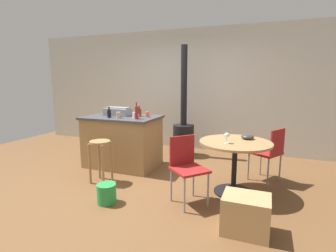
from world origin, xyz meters
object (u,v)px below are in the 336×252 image
Objects in this scene: bottle_0 at (137,113)px; bottle_1 at (139,112)px; dining_table at (235,154)px; wood_stove at (183,130)px; kitchen_island at (123,141)px; cup_2 at (136,113)px; cup_3 at (147,114)px; wine_glass at (227,135)px; cup_0 at (118,115)px; cardboard_box at (246,214)px; toolbox at (118,112)px; folding_chair_far at (187,164)px; serving_bowl at (248,137)px; plastic_bucket at (107,194)px; cup_1 at (135,115)px; wooden_stool at (100,153)px; folding_chair_near at (269,151)px; bottle_2 at (109,113)px.

bottle_1 is at bearing 109.67° from bottle_0.
dining_table is 1.96m from wood_stove.
cup_2 is at bearing 56.92° from kitchen_island.
wine_glass is (1.49, -0.70, -0.12)m from cup_3.
cup_0 is 0.23× the size of cardboard_box.
bottle_1 is 0.41× the size of cardboard_box.
cup_0 is (0.19, -0.29, -0.02)m from toolbox.
cup_2 is at bearing 138.03° from folding_chair_far.
bottle_0 is at bearing 145.47° from folding_chair_far.
plastic_bucket is at bearing -145.53° from serving_bowl.
toolbox reaches higher than kitchen_island.
cup_1 is 0.86× the size of wine_glass.
wooden_stool is at bearing 164.79° from cardboard_box.
bottle_1 is 0.22m from cup_1.
bottle_0 is 0.13m from cup_1.
plastic_bucket is at bearing -85.90° from cup_3.
wood_stove is 15.78× the size of wine_glass.
cup_1 reaches higher than cardboard_box.
folding_chair_near reaches higher than plastic_bucket.
cardboard_box is (0.24, -0.93, -0.37)m from dining_table.
dining_table is 2.08m from cup_2.
kitchen_island is 9.21× the size of wine_glass.
wooden_stool is 3.45× the size of bottle_2.
cup_3 reaches higher than wine_glass.
wood_stove is at bearing 108.83° from folding_chair_far.
wood_stove is 20.68× the size of cup_2.
wood_stove is at bearing 49.69° from cup_2.
wooden_stool is 3.64× the size of serving_bowl.
bottle_2 is at bearing 168.98° from wine_glass.
folding_chair_far is 2.97× the size of bottle_0.
wooden_stool is at bearing -111.69° from wood_stove.
toolbox is at bearing 151.20° from kitchen_island.
cup_3 is (-1.59, 0.55, 0.40)m from dining_table.
dining_table is 8.86× the size of cup_0.
serving_bowl is (-0.31, -0.39, 0.28)m from folding_chair_near.
wooden_stool is at bearing -113.24° from cup_3.
cup_2 reaches higher than kitchen_island.
bottle_2 reaches higher than toolbox.
wooden_stool is at bearing -75.89° from toolbox.
bottle_0 is 2.32× the size of cup_1.
folding_chair_near is 2.71m from bottle_2.
folding_chair_near is (2.52, 0.13, 0.04)m from kitchen_island.
kitchen_island is 10.66× the size of cup_1.
folding_chair_far is at bearing -71.17° from wood_stove.
folding_chair_near is at bearing 48.07° from folding_chair_far.
cup_1 is 1.13× the size of cup_2.
kitchen_island is 1.54× the size of folding_chair_far.
toolbox reaches higher than cup_2.
folding_chair_near is at bearing 37.98° from plastic_bucket.
serving_bowl is (2.11, 0.55, 0.31)m from wooden_stool.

